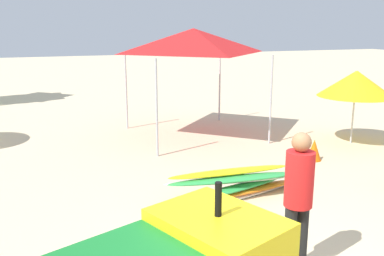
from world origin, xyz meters
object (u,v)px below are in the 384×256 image
traffic_cone_far (314,150)px  lifeguard_near_right (298,193)px  surfboard_pile (235,185)px  popup_canopy (193,41)px  beach_umbrella_left (356,83)px

traffic_cone_far → lifeguard_near_right: bearing=-130.2°
surfboard_pile → popup_canopy: bearing=77.3°
popup_canopy → beach_umbrella_left: (3.28, -2.12, -0.96)m
popup_canopy → traffic_cone_far: 3.98m
surfboard_pile → beach_umbrella_left: (4.21, 2.00, 1.23)m
popup_canopy → traffic_cone_far: size_ratio=6.36×
surfboard_pile → lifeguard_near_right: size_ratio=1.49×
beach_umbrella_left → traffic_cone_far: size_ratio=3.90×
lifeguard_near_right → beach_umbrella_left: beach_umbrella_left is taller
surfboard_pile → popup_canopy: (0.93, 4.12, 2.19)m
popup_canopy → lifeguard_near_right: bearing=-101.4°
popup_canopy → traffic_cone_far: bearing=-61.8°
surfboard_pile → beach_umbrella_left: beach_umbrella_left is taller
surfboard_pile → lifeguard_near_right: lifeguard_near_right is taller
traffic_cone_far → surfboard_pile: bearing=-154.3°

